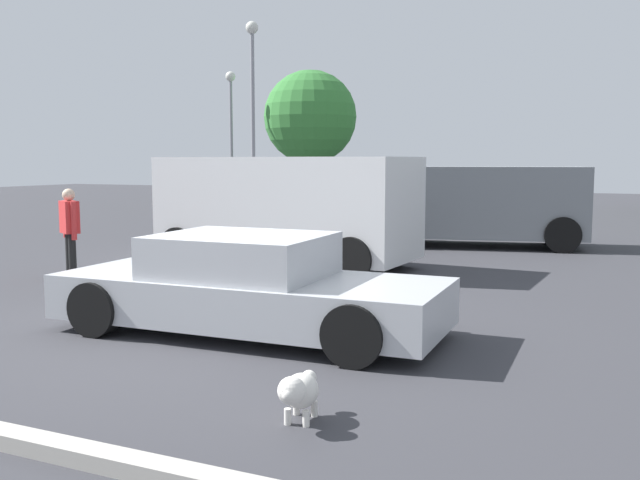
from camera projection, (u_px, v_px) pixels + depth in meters
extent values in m
plane|color=#38383D|center=(211.00, 335.00, 8.18)|extent=(80.00, 80.00, 0.00)
cube|color=#B7BABF|center=(250.00, 298.00, 8.21)|extent=(4.62, 1.85, 0.52)
cube|color=#B7BABF|center=(242.00, 255.00, 8.19)|extent=(1.97, 1.63, 0.49)
cube|color=slate|center=(313.00, 259.00, 7.85)|extent=(0.10, 1.46, 0.41)
cube|color=slate|center=(176.00, 251.00, 8.54)|extent=(0.10, 1.46, 0.41)
cylinder|color=black|center=(400.00, 304.00, 8.36)|extent=(0.65, 0.24, 0.64)
cylinder|color=black|center=(354.00, 335.00, 6.88)|extent=(0.65, 0.24, 0.64)
cylinder|color=black|center=(175.00, 286.00, 9.57)|extent=(0.65, 0.24, 0.64)
cylinder|color=black|center=(95.00, 309.00, 8.09)|extent=(0.65, 0.24, 0.64)
ellipsoid|color=white|center=(301.00, 391.00, 5.47)|extent=(0.32, 0.38, 0.27)
sphere|color=white|center=(292.00, 391.00, 5.24)|extent=(0.22, 0.22, 0.22)
sphere|color=white|center=(288.00, 395.00, 5.17)|extent=(0.10, 0.10, 0.10)
cylinder|color=white|center=(306.00, 419.00, 5.36)|extent=(0.06, 0.06, 0.13)
cylinder|color=white|center=(288.00, 417.00, 5.40)|extent=(0.06, 0.06, 0.13)
cylinder|color=white|center=(314.00, 409.00, 5.57)|extent=(0.06, 0.06, 0.13)
cylinder|color=white|center=(296.00, 407.00, 5.61)|extent=(0.06, 0.06, 0.13)
sphere|color=white|center=(309.00, 378.00, 5.66)|extent=(0.12, 0.12, 0.12)
cube|color=white|center=(287.00, 206.00, 13.35)|extent=(4.95, 2.26, 1.87)
cube|color=slate|center=(405.00, 187.00, 12.21)|extent=(0.14, 1.69, 0.75)
cylinder|color=black|center=(394.00, 247.00, 13.43)|extent=(0.77, 0.29, 0.76)
cylinder|color=black|center=(352.00, 259.00, 11.77)|extent=(0.77, 0.29, 0.76)
cylinder|color=black|center=(236.00, 237.00, 15.11)|extent=(0.77, 0.29, 0.76)
cylinder|color=black|center=(180.00, 247.00, 13.44)|extent=(0.77, 0.29, 0.76)
cube|color=gray|center=(479.00, 201.00, 16.56)|extent=(5.09, 2.90, 1.64)
cube|color=slate|center=(585.00, 187.00, 16.05)|extent=(0.40, 1.58, 0.66)
cylinder|color=black|center=(553.00, 227.00, 17.15)|extent=(0.84, 0.42, 0.80)
cylinder|color=black|center=(562.00, 235.00, 15.40)|extent=(0.84, 0.42, 0.80)
cylinder|color=black|center=(406.00, 225.00, 17.87)|extent=(0.84, 0.42, 0.80)
cylinder|color=black|center=(399.00, 231.00, 16.12)|extent=(0.84, 0.42, 0.80)
cylinder|color=black|center=(72.00, 256.00, 12.05)|extent=(0.13, 0.13, 0.78)
cylinder|color=black|center=(70.00, 255.00, 12.19)|extent=(0.13, 0.13, 0.78)
cube|color=red|center=(69.00, 217.00, 12.04)|extent=(0.47, 0.41, 0.55)
cylinder|color=red|center=(74.00, 221.00, 11.85)|extent=(0.09, 0.09, 0.65)
cylinder|color=red|center=(65.00, 219.00, 12.24)|extent=(0.09, 0.09, 0.65)
sphere|color=beige|center=(69.00, 195.00, 12.00)|extent=(0.21, 0.21, 0.21)
cylinder|color=gray|center=(231.00, 143.00, 31.63)|extent=(0.14, 0.14, 5.62)
sphere|color=silver|center=(230.00, 76.00, 31.30)|extent=(0.44, 0.44, 0.44)
cylinder|color=gray|center=(253.00, 126.00, 24.83)|extent=(0.14, 0.14, 6.50)
sphere|color=silver|center=(252.00, 28.00, 24.45)|extent=(0.44, 0.44, 0.44)
cylinder|color=brown|center=(310.00, 178.00, 32.32)|extent=(0.29, 0.29, 2.41)
sphere|color=#387F38|center=(310.00, 117.00, 32.00)|extent=(4.24, 4.24, 4.24)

